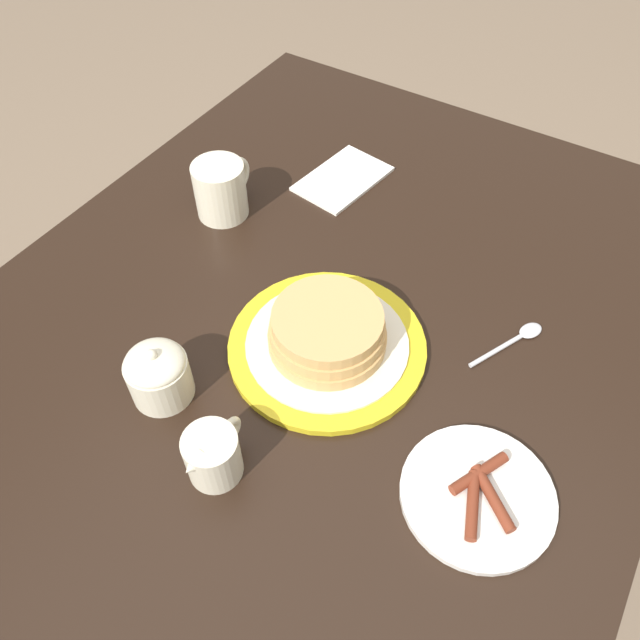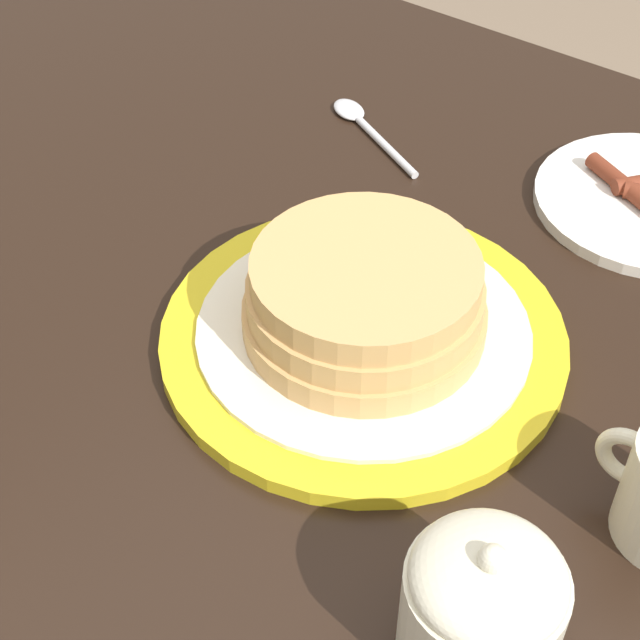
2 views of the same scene
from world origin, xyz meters
TOP-DOWN VIEW (x-y plane):
  - ground_plane at (0.00, 0.00)m, footprint 8.00×8.00m
  - dining_table at (0.00, 0.00)m, footprint 1.30×0.99m
  - pancake_plate at (-0.04, -0.04)m, footprint 0.29×0.29m
  - side_plate_bacon at (-0.13, -0.31)m, footprint 0.19×0.19m
  - coffee_mug at (0.13, 0.27)m, footprint 0.12×0.09m
  - creamer_pitcher at (-0.27, -0.02)m, footprint 0.10×0.07m
  - sugar_bowl at (-0.22, 0.11)m, footprint 0.08×0.08m
  - napkin at (0.31, 0.14)m, footprint 0.19×0.13m
  - spoon at (0.13, -0.26)m, footprint 0.13×0.07m

SIDE VIEW (x-z plane):
  - ground_plane at x=0.00m, z-range 0.00..0.00m
  - dining_table at x=0.00m, z-range 0.26..1.02m
  - napkin at x=0.31m, z-range 0.76..0.76m
  - spoon at x=0.13m, z-range 0.75..0.76m
  - side_plate_bacon at x=-0.13m, z-range 0.75..0.77m
  - pancake_plate at x=-0.04m, z-range 0.75..0.82m
  - creamer_pitcher at x=-0.27m, z-range 0.75..0.83m
  - sugar_bowl at x=-0.22m, z-range 0.75..0.84m
  - coffee_mug at x=0.13m, z-range 0.76..0.85m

